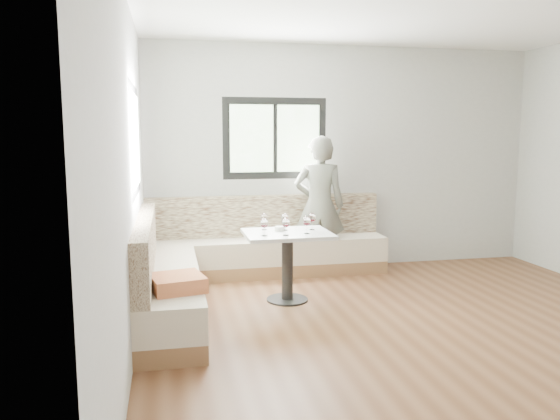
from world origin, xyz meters
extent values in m
cube|color=brown|center=(0.00, 0.00, 0.00)|extent=(5.00, 5.00, 0.01)
cube|color=#B7B7B2|center=(0.00, 2.50, 1.40)|extent=(5.00, 0.01, 2.80)
cube|color=#B7B7B2|center=(-2.50, 0.00, 1.40)|extent=(0.01, 5.00, 2.80)
cube|color=black|center=(-0.90, 2.49, 1.65)|extent=(1.30, 0.02, 1.00)
cube|color=black|center=(-2.49, 0.90, 1.65)|extent=(0.02, 1.30, 1.00)
cube|color=brown|center=(-1.05, 2.23, 0.08)|extent=(2.90, 0.55, 0.16)
cube|color=beige|center=(-1.05, 2.23, 0.30)|extent=(2.90, 0.55, 0.29)
cube|color=beige|center=(-1.05, 2.43, 0.70)|extent=(2.90, 0.14, 0.50)
cube|color=brown|center=(-2.23, 0.82, 0.08)|extent=(0.55, 2.25, 0.16)
cube|color=beige|center=(-2.23, 0.82, 0.30)|extent=(0.55, 2.25, 0.29)
cube|color=beige|center=(-2.43, 0.82, 0.70)|extent=(0.14, 2.25, 0.50)
cube|color=#C37A3E|center=(-2.16, 0.20, 0.51)|extent=(0.48, 0.48, 0.12)
cylinder|color=black|center=(-1.04, 1.16, 0.01)|extent=(0.43, 0.43, 0.02)
cylinder|color=black|center=(-1.04, 1.16, 0.34)|extent=(0.12, 0.12, 0.68)
cube|color=silver|center=(-1.04, 1.16, 0.70)|extent=(0.88, 0.68, 0.04)
imported|color=#626359|center=(-0.41, 2.17, 0.84)|extent=(0.69, 0.54, 1.68)
cylinder|color=white|center=(-1.09, 1.27, 0.74)|extent=(0.11, 0.11, 0.04)
sphere|color=black|center=(-1.08, 1.28, 0.75)|extent=(0.02, 0.02, 0.02)
sphere|color=black|center=(-1.11, 1.28, 0.75)|extent=(0.02, 0.02, 0.02)
sphere|color=black|center=(-1.09, 1.25, 0.75)|extent=(0.02, 0.02, 0.02)
cylinder|color=white|center=(-1.30, 1.00, 0.72)|extent=(0.06, 0.06, 0.01)
cylinder|color=white|center=(-1.30, 1.00, 0.76)|extent=(0.01, 0.01, 0.08)
ellipsoid|color=white|center=(-1.30, 1.00, 0.85)|extent=(0.08, 0.08, 0.09)
cylinder|color=#4F0811|center=(-1.30, 1.00, 0.82)|extent=(0.05, 0.05, 0.02)
cylinder|color=white|center=(-1.09, 0.98, 0.72)|extent=(0.06, 0.06, 0.01)
cylinder|color=white|center=(-1.09, 0.98, 0.76)|extent=(0.01, 0.01, 0.08)
ellipsoid|color=white|center=(-1.09, 0.98, 0.85)|extent=(0.08, 0.08, 0.09)
cylinder|color=#4F0811|center=(-1.09, 0.98, 0.82)|extent=(0.05, 0.05, 0.02)
cylinder|color=white|center=(-0.87, 1.03, 0.72)|extent=(0.06, 0.06, 0.01)
cylinder|color=white|center=(-0.87, 1.03, 0.76)|extent=(0.01, 0.01, 0.08)
ellipsoid|color=white|center=(-0.87, 1.03, 0.85)|extent=(0.08, 0.08, 0.09)
cylinder|color=#4F0811|center=(-0.87, 1.03, 0.82)|extent=(0.05, 0.05, 0.02)
cylinder|color=white|center=(-1.04, 1.26, 0.72)|extent=(0.06, 0.06, 0.01)
cylinder|color=white|center=(-1.04, 1.26, 0.76)|extent=(0.01, 0.01, 0.08)
ellipsoid|color=white|center=(-1.04, 1.26, 0.85)|extent=(0.08, 0.08, 0.09)
cylinder|color=#4F0811|center=(-1.04, 1.26, 0.82)|extent=(0.05, 0.05, 0.02)
cylinder|color=white|center=(-0.76, 1.23, 0.72)|extent=(0.06, 0.06, 0.01)
cylinder|color=white|center=(-0.76, 1.23, 0.76)|extent=(0.01, 0.01, 0.08)
ellipsoid|color=white|center=(-0.76, 1.23, 0.85)|extent=(0.08, 0.08, 0.09)
cylinder|color=#4F0811|center=(-0.76, 1.23, 0.82)|extent=(0.05, 0.05, 0.02)
cylinder|color=white|center=(-1.24, 1.34, 0.72)|extent=(0.06, 0.06, 0.01)
cylinder|color=white|center=(-1.24, 1.34, 0.76)|extent=(0.01, 0.01, 0.08)
ellipsoid|color=white|center=(-1.24, 1.34, 0.85)|extent=(0.08, 0.08, 0.09)
cylinder|color=#4F0811|center=(-1.24, 1.34, 0.82)|extent=(0.05, 0.05, 0.02)
camera|label=1|loc=(-2.21, -4.17, 1.71)|focal=35.00mm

